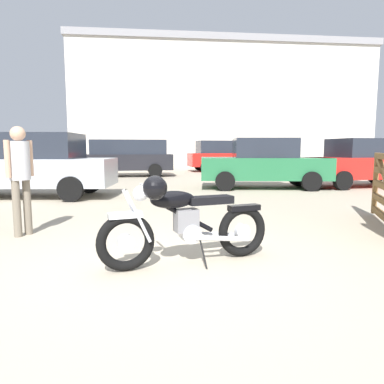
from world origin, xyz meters
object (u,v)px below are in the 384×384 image
object	(u,v)px
silver_sedan_mid	(362,163)
dark_sedan_left	(21,163)
bystander	(20,169)
red_hatchback_near	(125,157)
pale_sedan_back	(264,163)
vintage_motorcycle	(184,223)
blue_hatchback_right	(221,156)

from	to	relation	value
silver_sedan_mid	dark_sedan_left	size ratio (longest dim) A/B	0.93
bystander	red_hatchback_near	world-z (taller)	red_hatchback_near
bystander	pale_sedan_back	distance (m)	8.26
vintage_motorcycle	blue_hatchback_right	xyz separation A→B (m)	(2.68, 16.71, 0.43)
silver_sedan_mid	vintage_motorcycle	bearing A→B (deg)	-138.91
pale_sedan_back	red_hatchback_near	bearing A→B (deg)	-40.30
bystander	dark_sedan_left	size ratio (longest dim) A/B	0.35
vintage_motorcycle	red_hatchback_near	bearing A→B (deg)	-98.07
vintage_motorcycle	pale_sedan_back	distance (m)	8.31
pale_sedan_back	blue_hatchback_right	distance (m)	8.94
red_hatchback_near	blue_hatchback_right	xyz separation A→B (m)	(5.11, 3.57, -0.02)
pale_sedan_back	dark_sedan_left	xyz separation A→B (m)	(-7.20, -1.85, 0.10)
pale_sedan_back	dark_sedan_left	distance (m)	7.43
vintage_motorcycle	pale_sedan_back	world-z (taller)	pale_sedan_back
pale_sedan_back	dark_sedan_left	size ratio (longest dim) A/B	0.91
silver_sedan_mid	red_hatchback_near	world-z (taller)	red_hatchback_near
silver_sedan_mid	pale_sedan_back	world-z (taller)	same
red_hatchback_near	blue_hatchback_right	size ratio (longest dim) A/B	1.19
bystander	blue_hatchback_right	xyz separation A→B (m)	(5.11, 15.22, -0.10)
bystander	pale_sedan_back	world-z (taller)	pale_sedan_back
pale_sedan_back	vintage_motorcycle	bearing A→B (deg)	74.15
red_hatchback_near	blue_hatchback_right	bearing A→B (deg)	-151.06
vintage_motorcycle	silver_sedan_mid	xyz separation A→B (m)	(6.49, 8.11, 0.34)
vintage_motorcycle	bystander	xyz separation A→B (m)	(-2.43, 1.49, 0.53)
bystander	blue_hatchback_right	distance (m)	16.05
bystander	dark_sedan_left	distance (m)	4.80
bystander	blue_hatchback_right	size ratio (longest dim) A/B	0.41
silver_sedan_mid	red_hatchback_near	size ratio (longest dim) A/B	0.91
bystander	blue_hatchback_right	bearing A→B (deg)	103.14
bystander	vintage_motorcycle	bearing A→B (deg)	0.16
pale_sedan_back	red_hatchback_near	xyz separation A→B (m)	(-5.36, 5.37, 0.10)
pale_sedan_back	bystander	bearing A→B (deg)	54.33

